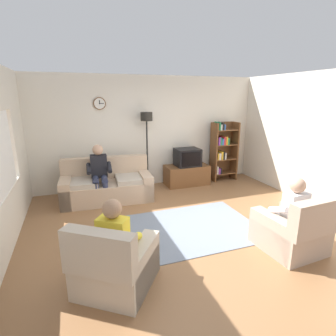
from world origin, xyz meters
TOP-DOWN VIEW (x-y plane):
  - ground_plane at (0.00, 0.00)m, footprint 12.00×12.00m
  - back_wall_assembly at (-0.00, 2.66)m, footprint 6.20×0.17m
  - right_wall at (2.86, 0.00)m, footprint 0.12×5.80m
  - couch at (-1.21, 1.87)m, footprint 1.95×0.99m
  - tv_stand at (0.86, 2.25)m, footprint 1.10×0.56m
  - tv at (0.86, 2.23)m, footprint 0.60×0.49m
  - bookshelf at (1.91, 2.32)m, footprint 0.68×0.36m
  - floor_lamp at (-0.15, 2.35)m, footprint 0.28×0.28m
  - armchair_near_window at (-1.48, -1.02)m, footprint 1.16×1.18m
  - armchair_near_bookshelf at (1.08, -1.09)m, footprint 0.86×0.93m
  - area_rug at (0.01, 0.03)m, footprint 2.20×1.70m
  - person_on_couch at (-1.36, 1.76)m, footprint 0.53×0.55m
  - person_in_left_armchair at (-1.43, -0.95)m, footprint 0.62×0.64m
  - person_in_right_armchair at (1.08, -1.00)m, footprint 0.53×0.55m

SIDE VIEW (x-z plane):
  - ground_plane at x=0.00m, z-range 0.00..0.00m
  - area_rug at x=0.01m, z-range 0.00..0.01m
  - tv_stand at x=0.86m, z-range 0.00..0.50m
  - armchair_near_window at x=-1.48m, z-range -0.16..0.74m
  - armchair_near_bookshelf at x=1.08m, z-range -0.16..0.74m
  - couch at x=-1.21m, z-range -0.14..0.76m
  - person_in_left_armchair at x=-1.43m, z-range 0.04..1.16m
  - person_in_right_armchair at x=1.08m, z-range 0.04..1.16m
  - person_on_couch at x=-1.36m, z-range 0.08..1.32m
  - tv at x=0.86m, z-range 0.50..0.94m
  - bookshelf at x=1.91m, z-range 0.04..1.61m
  - right_wall at x=2.86m, z-range 0.00..2.70m
  - back_wall_assembly at x=0.00m, z-range 0.00..2.70m
  - floor_lamp at x=-0.15m, z-range 0.53..2.38m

